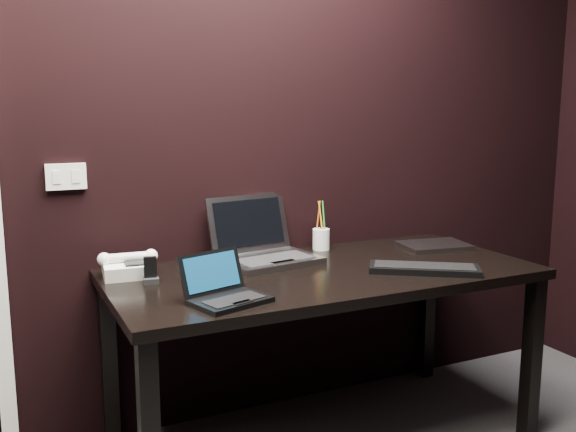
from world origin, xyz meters
name	(u,v)px	position (x,y,z in m)	size (l,w,h in m)	color
wall_back	(217,127)	(0.00, 1.80, 1.30)	(4.00, 4.00, 0.00)	black
wall_switch	(66,177)	(-0.62, 1.79, 1.12)	(0.15, 0.02, 0.10)	silver
desk	(323,288)	(0.30, 1.40, 0.66)	(1.70, 0.80, 0.74)	black
netbook	(225,292)	(-0.20, 1.17, 0.77)	(0.30, 0.28, 0.16)	black
silver_laptop	(264,250)	(0.14, 1.63, 0.79)	(0.43, 0.40, 0.27)	#939398
ext_keyboard	(424,268)	(0.64, 1.20, 0.75)	(0.44, 0.36, 0.03)	black
closed_laptop	(434,246)	(0.95, 1.53, 0.75)	(0.33, 0.26, 0.02)	gray
desk_phone	(128,266)	(-0.43, 1.63, 0.78)	(0.23, 0.19, 0.11)	white
mobile_phone	(151,273)	(-0.37, 1.50, 0.78)	(0.06, 0.05, 0.10)	black
pen_cup	(321,238)	(0.46, 1.72, 0.79)	(0.09, 0.09, 0.23)	silver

